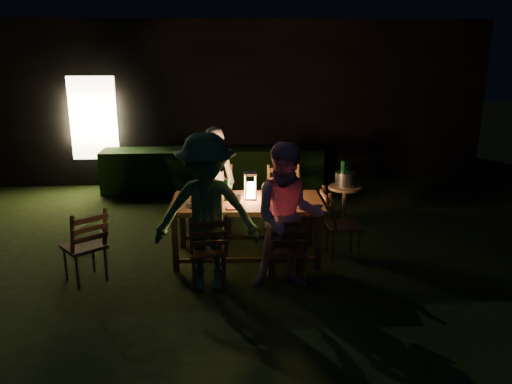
{
  "coord_description": "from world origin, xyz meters",
  "views": [
    {
      "loc": [
        -0.32,
        -5.68,
        2.63
      ],
      "look_at": [
        0.11,
        0.6,
        0.83
      ],
      "focal_mm": 35.0,
      "sensor_mm": 36.0,
      "label": 1
    }
  ],
  "objects": [
    {
      "name": "chair_end",
      "position": [
        1.21,
        0.3,
        0.29
      ],
      "size": [
        0.46,
        0.43,
        0.97
      ],
      "rotation": [
        0.0,
        0.0,
        -1.57
      ],
      "color": "#462C17",
      "rests_on": "ground"
    },
    {
      "name": "bottle_bucket_a",
      "position": [
        1.45,
        1.34,
        0.83
      ],
      "size": [
        0.07,
        0.07,
        0.32
      ],
      "primitive_type": "cylinder",
      "color": "#0F471E",
      "rests_on": "side_table"
    },
    {
      "name": "wineglass_c",
      "position": [
        0.27,
        0.06,
        0.88
      ],
      "size": [
        0.06,
        0.06,
        0.18
      ],
      "primitive_type": null,
      "color": "#59070F",
      "rests_on": "dining_table"
    },
    {
      "name": "chair_near_left",
      "position": [
        -0.5,
        -0.4,
        0.29
      ],
      "size": [
        0.46,
        0.49,
        0.94
      ],
      "rotation": [
        0.0,
        0.0,
        0.08
      ],
      "color": "#462C17",
      "rests_on": "ground"
    },
    {
      "name": "garden_envelope",
      "position": [
        -0.01,
        6.15,
        1.58
      ],
      "size": [
        40.0,
        40.0,
        3.2
      ],
      "color": "black",
      "rests_on": "ground"
    },
    {
      "name": "chair_far_left",
      "position": [
        -0.44,
        1.14,
        0.32
      ],
      "size": [
        0.53,
        0.56,
        1.07
      ],
      "rotation": [
        0.0,
        0.0,
        3.03
      ],
      "color": "#462C17",
      "rests_on": "ground"
    },
    {
      "name": "lantern",
      "position": [
        0.03,
        0.4,
        0.95
      ],
      "size": [
        0.16,
        0.16,
        0.35
      ],
      "color": "white",
      "rests_on": "dining_table"
    },
    {
      "name": "wineglass_d",
      "position": [
        0.61,
        0.51,
        0.88
      ],
      "size": [
        0.06,
        0.06,
        0.18
      ],
      "primitive_type": null,
      "color": "#59070F",
      "rests_on": "dining_table"
    },
    {
      "name": "plate_far_left",
      "position": [
        -0.56,
        0.59,
        0.8
      ],
      "size": [
        0.25,
        0.25,
        0.01
      ],
      "primitive_type": "cylinder",
      "color": "white",
      "rests_on": "dining_table"
    },
    {
      "name": "person_opp_right",
      "position": [
        0.4,
        -0.48,
        0.84
      ],
      "size": [
        0.84,
        0.67,
        1.68
      ],
      "primitive_type": "imported",
      "rotation": [
        0.0,
        0.0,
        -0.04
      ],
      "color": "pink",
      "rests_on": "ground"
    },
    {
      "name": "plate_near_right",
      "position": [
        0.42,
        0.12,
        0.8
      ],
      "size": [
        0.25,
        0.25,
        0.01
      ],
      "primitive_type": "cylinder",
      "color": "white",
      "rests_on": "dining_table"
    },
    {
      "name": "plate_far_right",
      "position": [
        0.44,
        0.56,
        0.8
      ],
      "size": [
        0.25,
        0.25,
        0.01
      ],
      "primitive_type": "cylinder",
      "color": "white",
      "rests_on": "dining_table"
    },
    {
      "name": "bottle_bucket_b",
      "position": [
        1.55,
        1.42,
        0.83
      ],
      "size": [
        0.07,
        0.07,
        0.32
      ],
      "primitive_type": "cylinder",
      "color": "#0F471E",
      "rests_on": "side_table"
    },
    {
      "name": "bottle_table",
      "position": [
        -0.27,
        0.36,
        0.93
      ],
      "size": [
        0.07,
        0.07,
        0.28
      ],
      "primitive_type": "cylinder",
      "color": "#0F471E",
      "rests_on": "dining_table"
    },
    {
      "name": "wineglass_b",
      "position": [
        -0.75,
        0.26,
        0.88
      ],
      "size": [
        0.06,
        0.06,
        0.18
      ],
      "primitive_type": null,
      "color": "#59070F",
      "rests_on": "dining_table"
    },
    {
      "name": "plate_near_left",
      "position": [
        -0.58,
        0.16,
        0.8
      ],
      "size": [
        0.25,
        0.25,
        0.01
      ],
      "primitive_type": "cylinder",
      "color": "white",
      "rests_on": "dining_table"
    },
    {
      "name": "side_table",
      "position": [
        1.5,
        1.38,
        0.59
      ],
      "size": [
        0.5,
        0.5,
        0.67
      ],
      "color": "#8C6546",
      "rests_on": "ground"
    },
    {
      "name": "dining_table",
      "position": [
        -0.02,
        0.35,
        0.71
      ],
      "size": [
        1.94,
        1.02,
        0.79
      ],
      "rotation": [
        0.0,
        0.0,
        -0.04
      ],
      "color": "#462C17",
      "rests_on": "ground"
    },
    {
      "name": "napkin_left",
      "position": [
        -0.18,
        0.04,
        0.8
      ],
      "size": [
        0.18,
        0.14,
        0.01
      ],
      "primitive_type": "cube",
      "color": "red",
      "rests_on": "dining_table"
    },
    {
      "name": "napkin_right",
      "position": [
        0.52,
        0.03,
        0.8
      ],
      "size": [
        0.18,
        0.14,
        0.01
      ],
      "primitive_type": "cube",
      "color": "red",
      "rests_on": "dining_table"
    },
    {
      "name": "wineglass_a",
      "position": [
        -0.31,
        0.64,
        0.88
      ],
      "size": [
        0.06,
        0.06,
        0.18
      ],
      "primitive_type": null,
      "color": "#59070F",
      "rests_on": "dining_table"
    },
    {
      "name": "chair_spare",
      "position": [
        -1.93,
        -0.19,
        0.29
      ],
      "size": [
        0.61,
        0.62,
        0.95
      ],
      "rotation": [
        0.0,
        0.0,
        0.68
      ],
      "color": "#462C17",
      "rests_on": "ground"
    },
    {
      "name": "chair_near_right",
      "position": [
        0.4,
        -0.43,
        0.28
      ],
      "size": [
        0.42,
        0.46,
        0.94
      ],
      "rotation": [
        0.0,
        0.0,
        -0.01
      ],
      "color": "#462C17",
      "rests_on": "ground"
    },
    {
      "name": "person_opp_left",
      "position": [
        -0.5,
        -0.45,
        0.89
      ],
      "size": [
        1.18,
        0.71,
        1.79
      ],
      "primitive_type": "imported",
      "rotation": [
        0.0,
        0.0,
        -0.04
      ],
      "color": "#2E5C35",
      "rests_on": "ground"
    },
    {
      "name": "person_house_side",
      "position": [
        -0.44,
        1.19,
        0.81
      ],
      "size": [
        0.6,
        0.41,
        1.62
      ],
      "primitive_type": "imported",
      "rotation": [
        0.0,
        0.0,
        3.1
      ],
      "color": "silver",
      "rests_on": "ground"
    },
    {
      "name": "phone",
      "position": [
        -0.65,
        0.08,
        0.8
      ],
      "size": [
        0.14,
        0.07,
        0.01
      ],
      "primitive_type": "cube",
      "color": "black",
      "rests_on": "dining_table"
    },
    {
      "name": "chair_far_right",
      "position": [
        0.56,
        1.1,
        0.32
      ],
      "size": [
        0.47,
        0.51,
        1.06
      ],
      "rotation": [
        0.0,
        0.0,
        3.14
      ],
      "color": "#462C17",
      "rests_on": "ground"
    },
    {
      "name": "wineglass_e",
      "position": [
        -0.13,
        0.06,
        0.88
      ],
      "size": [
        0.06,
        0.06,
        0.18
      ],
      "primitive_type": null,
      "color": "silver",
      "rests_on": "dining_table"
    },
    {
      "name": "ice_bucket",
      "position": [
        1.5,
        1.38,
        0.78
      ],
      "size": [
        0.3,
        0.3,
        0.22
      ],
      "primitive_type": "cylinder",
      "color": "#A5A8AD",
      "rests_on": "side_table"
    }
  ]
}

